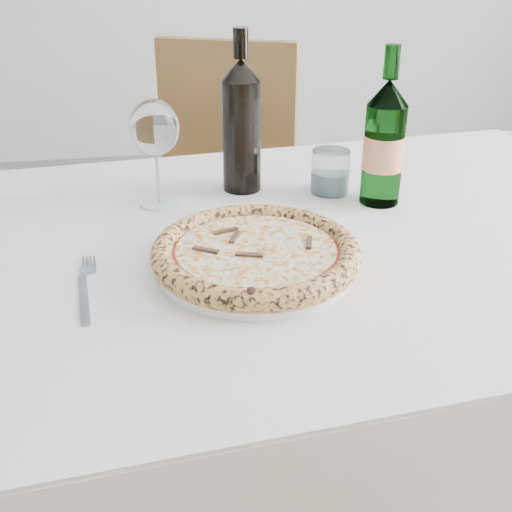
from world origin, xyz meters
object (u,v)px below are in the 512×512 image
object	(u,v)px
wine_glass	(155,130)
tumbler	(330,174)
plate	(256,263)
wine_bottle	(241,124)
dining_table	(246,284)
pizza	(256,252)
beer_bottle	(384,143)
chair_far	(220,188)

from	to	relation	value
wine_glass	tumbler	xyz separation A→B (m)	(0.32, 0.01, -0.10)
plate	wine_bottle	bearing A→B (deg)	85.06
dining_table	pizza	world-z (taller)	pizza
plate	tumbler	bearing A→B (deg)	55.83
dining_table	wine_glass	distance (m)	0.31
wine_glass	pizza	bearing A→B (deg)	-64.24
dining_table	plate	xyz separation A→B (m)	(-0.00, -0.10, 0.09)
beer_bottle	wine_glass	bearing A→B (deg)	171.87
plate	tumbler	world-z (taller)	tumbler
pizza	chair_far	bearing A→B (deg)	87.00
pizza	wine_bottle	xyz separation A→B (m)	(0.03, 0.32, 0.10)
pizza	tumbler	xyz separation A→B (m)	(0.19, 0.28, 0.01)
wine_glass	dining_table	bearing A→B (deg)	-52.65
chair_far	pizza	xyz separation A→B (m)	(-0.05, -0.91, 0.25)
chair_far	plate	xyz separation A→B (m)	(-0.05, -0.91, 0.23)
dining_table	pizza	xyz separation A→B (m)	(-0.00, -0.10, 0.11)
plate	wine_bottle	size ratio (longest dim) A/B	0.99
beer_bottle	pizza	bearing A→B (deg)	-140.98
beer_bottle	wine_bottle	xyz separation A→B (m)	(-0.24, 0.11, 0.02)
chair_far	wine_bottle	world-z (taller)	wine_bottle
chair_far	beer_bottle	distance (m)	0.80
dining_table	pizza	size ratio (longest dim) A/B	5.20
chair_far	wine_bottle	size ratio (longest dim) A/B	3.14
chair_far	tumbler	size ratio (longest dim) A/B	11.49
chair_far	beer_bottle	bearing A→B (deg)	-72.50
dining_table	plate	distance (m)	0.14
wine_glass	tumbler	world-z (taller)	wine_glass
chair_far	tumbler	distance (m)	0.69
wine_glass	wine_bottle	distance (m)	0.17
dining_table	chair_far	xyz separation A→B (m)	(0.05, 0.81, -0.14)
pizza	wine_glass	xyz separation A→B (m)	(-0.13, 0.27, 0.11)
dining_table	wine_glass	xyz separation A→B (m)	(-0.13, 0.17, 0.22)
pizza	tumbler	size ratio (longest dim) A/B	3.80
plate	wine_glass	distance (m)	0.33
pizza	beer_bottle	distance (m)	0.35
wine_glass	beer_bottle	size ratio (longest dim) A/B	0.69
wine_glass	beer_bottle	bearing A→B (deg)	-8.13
dining_table	beer_bottle	distance (m)	0.35
dining_table	tumbler	xyz separation A→B (m)	(0.19, 0.18, 0.12)
wine_glass	tumbler	bearing A→B (deg)	1.24
dining_table	chair_far	bearing A→B (deg)	86.63
beer_bottle	chair_far	bearing A→B (deg)	107.50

